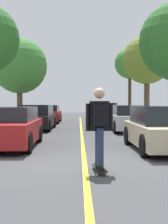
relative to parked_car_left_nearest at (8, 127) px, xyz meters
The scene contains 14 objects.
ground 3.80m from the parked_car_left_nearest, 48.01° to the right, with size 80.00×80.00×0.00m, color #424244.
center_line 2.86m from the parked_car_left_nearest, 25.97° to the left, with size 0.12×39.20×0.01m, color gold.
parked_car_left_nearest is the anchor object (origin of this frame).
parked_car_left_near 6.90m from the parked_car_left_nearest, 89.99° to the left, with size 1.94×4.35×1.37m.
parked_car_left_far 12.95m from the parked_car_left_nearest, 90.00° to the left, with size 1.96×4.51×1.32m.
parked_car_right_nearest 5.06m from the parked_car_left_nearest, ahead, with size 2.00×4.04×1.38m.
parked_car_right_near 7.69m from the parked_car_left_nearest, 49.37° to the left, with size 1.93×4.35×1.35m.
parked_car_right_far 12.80m from the parked_car_left_nearest, 66.98° to the left, with size 1.83×4.46×1.33m.
parked_car_right_farthest 19.33m from the parked_car_left_nearest, 74.99° to the left, with size 1.96×4.49×1.48m.
street_tree_left_near 13.59m from the parked_car_left_nearest, 99.13° to the left, with size 4.14×4.14×6.18m.
street_tree_right_near 13.63m from the parked_car_left_nearest, 57.22° to the left, with size 3.39×3.39×6.03m.
street_tree_right_far 20.01m from the parked_car_left_nearest, 68.70° to the left, with size 2.83×2.83×6.40m.
skateboard 4.77m from the parked_car_left_nearest, 53.71° to the right, with size 0.28×0.85×0.10m.
skateboarder 4.78m from the parked_car_left_nearest, 53.93° to the right, with size 0.59×0.71×1.69m.
Camera 1 is at (-0.14, -7.55, 1.47)m, focal length 49.51 mm.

